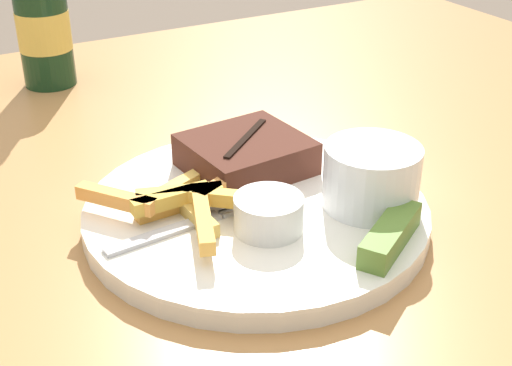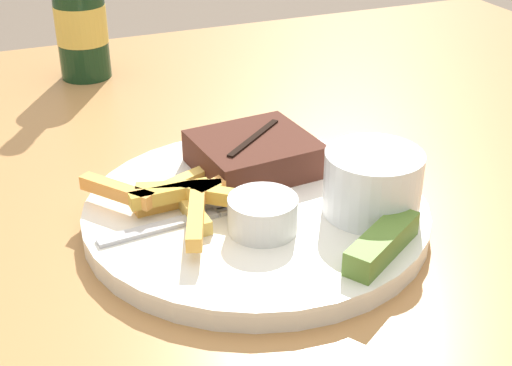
{
  "view_description": "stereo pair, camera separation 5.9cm",
  "coord_description": "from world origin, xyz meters",
  "px_view_note": "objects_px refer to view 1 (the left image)",
  "views": [
    {
      "loc": [
        -0.25,
        -0.46,
        1.06
      ],
      "look_at": [
        0.0,
        0.0,
        0.77
      ],
      "focal_mm": 50.0,
      "sensor_mm": 36.0,
      "label": 1
    },
    {
      "loc": [
        -0.2,
        -0.48,
        1.06
      ],
      "look_at": [
        0.0,
        0.0,
        0.77
      ],
      "focal_mm": 50.0,
      "sensor_mm": 36.0,
      "label": 2
    }
  ],
  "objects_px": {
    "fork_utensil": "(176,229)",
    "beer_bottle": "(43,28)",
    "dipping_sauce_cup": "(269,212)",
    "pickle_spear": "(390,235)",
    "coleslaw_cup": "(372,173)",
    "steak_portion": "(246,154)",
    "dinner_plate": "(256,213)"
  },
  "relations": [
    {
      "from": "dipping_sauce_cup",
      "to": "pickle_spear",
      "type": "xyz_separation_m",
      "value": [
        0.07,
        -0.07,
        -0.01
      ]
    },
    {
      "from": "coleslaw_cup",
      "to": "fork_utensil",
      "type": "height_order",
      "value": "coleslaw_cup"
    },
    {
      "from": "coleslaw_cup",
      "to": "beer_bottle",
      "type": "bearing_deg",
      "value": 107.74
    },
    {
      "from": "pickle_spear",
      "to": "coleslaw_cup",
      "type": "bearing_deg",
      "value": 67.14
    },
    {
      "from": "dinner_plate",
      "to": "steak_portion",
      "type": "xyz_separation_m",
      "value": [
        0.02,
        0.06,
        0.02
      ]
    },
    {
      "from": "coleslaw_cup",
      "to": "beer_bottle",
      "type": "height_order",
      "value": "beer_bottle"
    },
    {
      "from": "fork_utensil",
      "to": "beer_bottle",
      "type": "relative_size",
      "value": 0.66
    },
    {
      "from": "dinner_plate",
      "to": "beer_bottle",
      "type": "xyz_separation_m",
      "value": [
        -0.07,
        0.42,
        0.06
      ]
    },
    {
      "from": "fork_utensil",
      "to": "beer_bottle",
      "type": "bearing_deg",
      "value": 83.38
    },
    {
      "from": "coleslaw_cup",
      "to": "dipping_sauce_cup",
      "type": "relative_size",
      "value": 1.45
    },
    {
      "from": "dipping_sauce_cup",
      "to": "fork_utensil",
      "type": "xyz_separation_m",
      "value": [
        -0.07,
        0.03,
        -0.01
      ]
    },
    {
      "from": "steak_portion",
      "to": "fork_utensil",
      "type": "height_order",
      "value": "steak_portion"
    },
    {
      "from": "dipping_sauce_cup",
      "to": "fork_utensil",
      "type": "relative_size",
      "value": 0.41
    },
    {
      "from": "steak_portion",
      "to": "dipping_sauce_cup",
      "type": "height_order",
      "value": "steak_portion"
    },
    {
      "from": "dinner_plate",
      "to": "pickle_spear",
      "type": "bearing_deg",
      "value": -61.05
    },
    {
      "from": "dinner_plate",
      "to": "fork_utensil",
      "type": "distance_m",
      "value": 0.08
    },
    {
      "from": "fork_utensil",
      "to": "pickle_spear",
      "type": "bearing_deg",
      "value": -41.49
    },
    {
      "from": "coleslaw_cup",
      "to": "beer_bottle",
      "type": "distance_m",
      "value": 0.49
    },
    {
      "from": "dinner_plate",
      "to": "coleslaw_cup",
      "type": "bearing_deg",
      "value": -29.54
    },
    {
      "from": "coleslaw_cup",
      "to": "pickle_spear",
      "type": "relative_size",
      "value": 0.97
    },
    {
      "from": "dipping_sauce_cup",
      "to": "pickle_spear",
      "type": "bearing_deg",
      "value": -43.36
    },
    {
      "from": "dipping_sauce_cup",
      "to": "pickle_spear",
      "type": "distance_m",
      "value": 0.1
    },
    {
      "from": "dipping_sauce_cup",
      "to": "dinner_plate",
      "type": "bearing_deg",
      "value": 74.86
    },
    {
      "from": "coleslaw_cup",
      "to": "pickle_spear",
      "type": "height_order",
      "value": "coleslaw_cup"
    },
    {
      "from": "steak_portion",
      "to": "fork_utensil",
      "type": "bearing_deg",
      "value": -145.74
    },
    {
      "from": "steak_portion",
      "to": "fork_utensil",
      "type": "xyz_separation_m",
      "value": [
        -0.1,
        -0.07,
        -0.01
      ]
    },
    {
      "from": "fork_utensil",
      "to": "steak_portion",
      "type": "bearing_deg",
      "value": 29.02
    },
    {
      "from": "dipping_sauce_cup",
      "to": "beer_bottle",
      "type": "distance_m",
      "value": 0.47
    },
    {
      "from": "dipping_sauce_cup",
      "to": "fork_utensil",
      "type": "height_order",
      "value": "dipping_sauce_cup"
    },
    {
      "from": "steak_portion",
      "to": "fork_utensil",
      "type": "distance_m",
      "value": 0.12
    },
    {
      "from": "beer_bottle",
      "to": "dipping_sauce_cup",
      "type": "bearing_deg",
      "value": -83.16
    },
    {
      "from": "dipping_sauce_cup",
      "to": "pickle_spear",
      "type": "relative_size",
      "value": 0.67
    }
  ]
}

